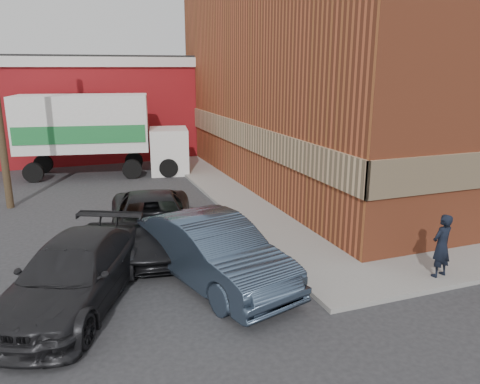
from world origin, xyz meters
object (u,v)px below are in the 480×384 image
object	(u,v)px
suv_a	(152,222)
suv_b	(74,274)
warehouse	(52,106)
box_truck	(100,130)
sedan	(214,251)
brick_building	(384,74)
man	(442,246)

from	to	relation	value
suv_a	suv_b	size ratio (longest dim) A/B	1.06
warehouse	box_truck	xyz separation A→B (m)	(2.14, -6.61, -0.64)
sedan	suv_b	distance (m)	3.13
brick_building	man	xyz separation A→B (m)	(-5.71, -10.28, -3.79)
box_truck	suv_b	bearing A→B (deg)	-86.71
man	sedan	size ratio (longest dim) A/B	0.32
brick_building	suv_b	bearing A→B (deg)	-148.65
suv_b	man	bearing A→B (deg)	13.00
warehouse	suv_a	world-z (taller)	warehouse
warehouse	suv_a	bearing A→B (deg)	-80.61
warehouse	suv_b	world-z (taller)	warehouse
man	sedan	world-z (taller)	man
brick_building	sedan	xyz separation A→B (m)	(-10.82, -8.50, -3.89)
warehouse	brick_building	bearing A→B (deg)	-37.20
sedan	suv_b	size ratio (longest dim) A/B	0.98
suv_a	brick_building	bearing A→B (deg)	33.96
brick_building	warehouse	world-z (taller)	brick_building
sedan	box_truck	bearing A→B (deg)	80.32
man	suv_a	bearing A→B (deg)	-48.78
suv_b	box_truck	bearing A→B (deg)	108.18
brick_building	sedan	world-z (taller)	brick_building
brick_building	sedan	bearing A→B (deg)	-141.86
brick_building	suv_a	world-z (taller)	brick_building
box_truck	sedan	bearing A→B (deg)	-72.88
suv_a	man	bearing A→B (deg)	-29.32
warehouse	box_truck	bearing A→B (deg)	-72.04
suv_b	warehouse	bearing A→B (deg)	116.84
warehouse	suv_b	bearing A→B (deg)	-88.39
man	suv_a	size ratio (longest dim) A/B	0.30
warehouse	sedan	distance (m)	19.95
suv_a	box_truck	world-z (taller)	box_truck
brick_building	man	bearing A→B (deg)	-119.06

